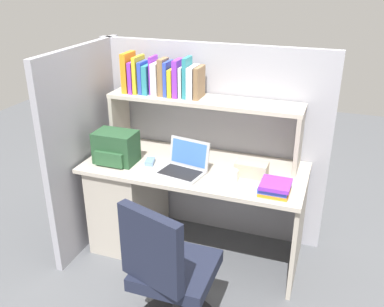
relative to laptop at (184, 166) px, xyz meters
name	(u,v)px	position (x,y,z in m)	size (l,w,h in m)	color
ground_plane	(194,249)	(0.04, 0.12, -0.78)	(8.00, 8.00, 0.00)	#595B60
desk	(147,196)	(-0.35, 0.12, -0.38)	(1.60, 0.70, 0.73)	beige
cubicle_partition_rear	(210,142)	(0.04, 0.50, -0.01)	(1.84, 0.05, 1.55)	#9E9EA8
cubicle_partition_left	(89,147)	(-0.81, 0.07, -0.01)	(0.05, 1.06, 1.55)	#9E9EA8
overhead_hutch	(204,112)	(0.04, 0.32, 0.30)	(1.44, 0.28, 0.45)	#B3A99C
reference_books_on_shelf	(162,78)	(-0.29, 0.32, 0.52)	(0.60, 0.18, 0.29)	orange
laptop	(184,166)	(0.00, 0.00, 0.00)	(0.35, 0.30, 0.22)	#B7BABF
backpack	(116,148)	(-0.53, -0.01, 0.06)	(0.30, 0.22, 0.23)	#264C2D
computer_mouse	(150,162)	(-0.28, 0.05, -0.03)	(0.06, 0.10, 0.03)	#7299C6
paper_cup	(232,176)	(0.36, -0.03, -0.01)	(0.08, 0.08, 0.09)	white
tissue_box	(252,169)	(0.46, 0.11, 0.00)	(0.22, 0.12, 0.10)	#BFB299
desk_book_stack	(275,188)	(0.65, -0.09, -0.01)	(0.20, 0.19, 0.08)	orange
office_chair	(170,282)	(0.19, -0.73, -0.39)	(0.52, 0.54, 0.93)	black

